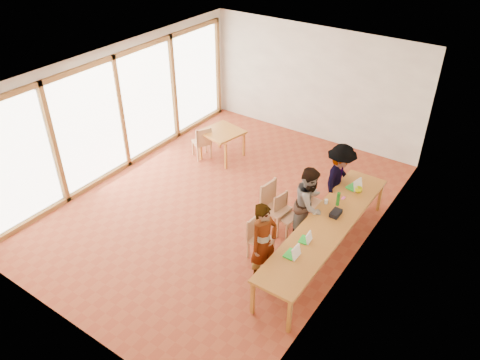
# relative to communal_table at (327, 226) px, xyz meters

# --- Properties ---
(ground) EXTENTS (8.00, 8.00, 0.00)m
(ground) POSITION_rel_communal_table_xyz_m (-2.50, 0.22, -0.70)
(ground) COLOR #9A4225
(ground) RESTS_ON ground
(wall_back) EXTENTS (6.00, 0.10, 3.00)m
(wall_back) POSITION_rel_communal_table_xyz_m (-2.50, 4.22, 0.80)
(wall_back) COLOR white
(wall_back) RESTS_ON ground
(wall_front) EXTENTS (6.00, 0.10, 3.00)m
(wall_front) POSITION_rel_communal_table_xyz_m (-2.50, -3.78, 0.80)
(wall_front) COLOR white
(wall_front) RESTS_ON ground
(wall_right) EXTENTS (0.10, 8.00, 3.00)m
(wall_right) POSITION_rel_communal_table_xyz_m (0.50, 0.22, 0.80)
(wall_right) COLOR white
(wall_right) RESTS_ON ground
(window_wall) EXTENTS (0.10, 8.00, 3.00)m
(window_wall) POSITION_rel_communal_table_xyz_m (-5.46, 0.22, 0.80)
(window_wall) COLOR white
(window_wall) RESTS_ON ground
(ceiling) EXTENTS (6.00, 8.00, 0.04)m
(ceiling) POSITION_rel_communal_table_xyz_m (-2.50, 0.22, 2.32)
(ceiling) COLOR white
(ceiling) RESTS_ON wall_back
(communal_table) EXTENTS (0.80, 4.00, 0.75)m
(communal_table) POSITION_rel_communal_table_xyz_m (0.00, 0.00, 0.00)
(communal_table) COLOR #AF6A26
(communal_table) RESTS_ON ground
(side_table) EXTENTS (0.90, 0.90, 0.75)m
(side_table) POSITION_rel_communal_table_xyz_m (-3.75, 1.86, -0.03)
(side_table) COLOR #AF6A26
(side_table) RESTS_ON ground
(chair_near) EXTENTS (0.41, 0.41, 0.45)m
(chair_near) POSITION_rel_communal_table_xyz_m (-1.05, -0.71, -0.18)
(chair_near) COLOR tan
(chair_near) RESTS_ON ground
(chair_mid) EXTENTS (0.47, 0.47, 0.45)m
(chair_mid) POSITION_rel_communal_table_xyz_m (-1.01, 0.19, -0.18)
(chair_mid) COLOR tan
(chair_mid) RESTS_ON ground
(chair_far) EXTENTS (0.54, 0.54, 0.55)m
(chair_far) POSITION_rel_communal_table_xyz_m (-1.28, 0.18, -0.07)
(chair_far) COLOR tan
(chair_far) RESTS_ON ground
(chair_empty) EXTENTS (0.40, 0.40, 0.42)m
(chair_empty) POSITION_rel_communal_table_xyz_m (-0.76, 0.91, -0.21)
(chair_empty) COLOR tan
(chair_empty) RESTS_ON ground
(chair_spare) EXTENTS (0.56, 0.56, 0.47)m
(chair_spare) POSITION_rel_communal_table_xyz_m (-4.12, 1.54, -0.17)
(chair_spare) COLOR tan
(chair_spare) RESTS_ON ground
(person_near) EXTENTS (0.51, 0.65, 1.58)m
(person_near) POSITION_rel_communal_table_xyz_m (-0.65, -1.14, 0.08)
(person_near) COLOR gray
(person_near) RESTS_ON ground
(person_mid) EXTENTS (0.65, 0.81, 1.59)m
(person_mid) POSITION_rel_communal_table_xyz_m (-0.52, 0.30, 0.09)
(person_mid) COLOR gray
(person_mid) RESTS_ON ground
(person_far) EXTENTS (0.70, 1.10, 1.62)m
(person_far) POSITION_rel_communal_table_xyz_m (-0.40, 1.38, 0.11)
(person_far) COLOR gray
(person_far) RESTS_ON ground
(laptop_near) EXTENTS (0.22, 0.26, 0.21)m
(laptop_near) POSITION_rel_communal_table_xyz_m (-0.09, -1.10, 0.11)
(laptop_near) COLOR green
(laptop_near) RESTS_ON communal_table
(laptop_mid) EXTENTS (0.21, 0.23, 0.18)m
(laptop_mid) POSITION_rel_communal_table_xyz_m (-0.09, -0.64, 0.10)
(laptop_mid) COLOR green
(laptop_mid) RESTS_ON communal_table
(laptop_far) EXTENTS (0.29, 0.31, 0.23)m
(laptop_far) POSITION_rel_communal_table_xyz_m (-0.04, 1.36, 0.11)
(laptop_far) COLOR green
(laptop_far) RESTS_ON communal_table
(yellow_mug) EXTENTS (0.17, 0.17, 0.11)m
(yellow_mug) POSITION_rel_communal_table_xyz_m (0.07, 1.27, 0.10)
(yellow_mug) COLOR #F9FF0D
(yellow_mug) RESTS_ON communal_table
(green_bottle) EXTENTS (0.07, 0.07, 0.28)m
(green_bottle) POSITION_rel_communal_table_xyz_m (-0.09, 0.64, 0.19)
(green_bottle) COLOR #207921
(green_bottle) RESTS_ON communal_table
(clear_glass) EXTENTS (0.07, 0.07, 0.09)m
(clear_glass) POSITION_rel_communal_table_xyz_m (-0.29, 0.56, 0.09)
(clear_glass) COLOR silver
(clear_glass) RESTS_ON communal_table
(condiment_cup) EXTENTS (0.08, 0.08, 0.06)m
(condiment_cup) POSITION_rel_communal_table_xyz_m (-0.33, 0.15, 0.08)
(condiment_cup) COLOR white
(condiment_cup) RESTS_ON communal_table
(pink_phone) EXTENTS (0.05, 0.10, 0.01)m
(pink_phone) POSITION_rel_communal_table_xyz_m (-0.09, 0.91, 0.05)
(pink_phone) COLOR #F74EA9
(pink_phone) RESTS_ON communal_table
(black_pouch) EXTENTS (0.16, 0.26, 0.09)m
(black_pouch) POSITION_rel_communal_table_xyz_m (0.02, 0.32, 0.09)
(black_pouch) COLOR black
(black_pouch) RESTS_ON communal_table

